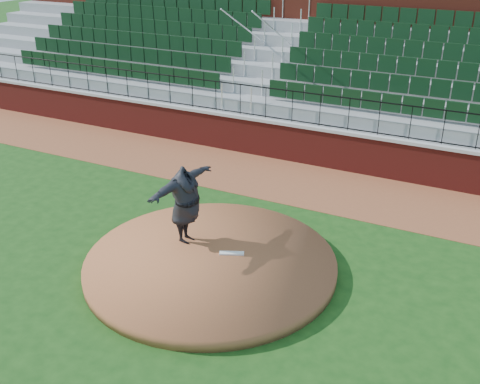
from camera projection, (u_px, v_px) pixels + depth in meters
name	position (u px, v px, depth m)	size (l,w,h in m)	color
ground	(210.00, 270.00, 12.52)	(90.00, 90.00, 0.00)	#174012
warning_track	(298.00, 182.00, 16.88)	(34.00, 3.20, 0.01)	brown
field_wall	(318.00, 147.00, 17.93)	(34.00, 0.35, 1.20)	maroon
wall_cap	(319.00, 127.00, 17.65)	(34.00, 0.45, 0.10)	#B7B7B7
wall_railing	(320.00, 110.00, 17.42)	(34.00, 0.05, 1.00)	black
seating_stands	(347.00, 76.00, 19.41)	(34.00, 5.10, 4.60)	gray
concourse_wall	(370.00, 49.00, 21.48)	(34.00, 0.50, 5.50)	maroon
pitchers_mound	(211.00, 263.00, 12.54)	(5.59, 5.59, 0.25)	brown
pitching_rubber	(232.00, 253.00, 12.67)	(0.56, 0.14, 0.04)	white
pitcher	(186.00, 205.00, 12.81)	(2.32, 0.63, 1.89)	black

